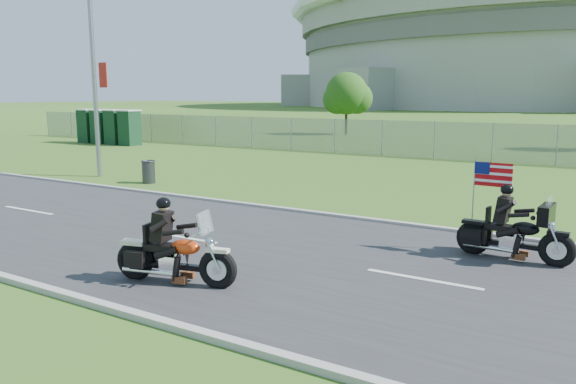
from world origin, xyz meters
The scene contains 15 objects.
ground centered at (0.00, 0.00, 0.00)m, with size 420.00×420.00×0.00m, color #304F18.
road centered at (0.00, 0.00, 0.02)m, with size 120.00×8.00×0.04m, color #28282B.
curb_north centered at (0.00, 4.05, 0.05)m, with size 120.00×0.18×0.12m, color #9E9B93.
curb_south centered at (0.00, -4.05, 0.05)m, with size 120.00×0.18×0.12m, color #9E9B93.
fence centered at (-5.00, 20.00, 1.00)m, with size 60.00×0.03×2.00m, color gray.
stadium centered at (-20.00, 170.00, 15.58)m, with size 140.40×140.40×29.20m.
streetlight centered at (-11.98, 6.22, 5.64)m, with size 0.90×2.46×10.00m.
porta_toilet_a centered at (-22.00, 17.00, 1.15)m, with size 1.10×1.10×2.30m, color black.
porta_toilet_b centered at (-23.40, 17.00, 1.15)m, with size 1.10×1.10×2.30m, color black.
porta_toilet_c centered at (-24.80, 17.00, 1.15)m, with size 1.10×1.10×2.30m, color black.
porta_toilet_d centered at (-26.20, 17.00, 1.15)m, with size 1.10×1.10×2.30m, color black.
tree_fence_mid centered at (-13.95, 34.04, 3.30)m, with size 3.96×3.69×5.30m.
motorcycle_lead centered at (0.17, -2.56, 0.52)m, with size 2.39×0.98×1.63m.
motorcycle_follow centered at (5.16, 2.24, 0.55)m, with size 2.40×0.80×2.00m.
trash_can centered at (-8.91, 5.79, 0.43)m, with size 0.50×0.50×0.87m, color #353439.
Camera 1 is at (7.09, -9.83, 3.44)m, focal length 35.00 mm.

